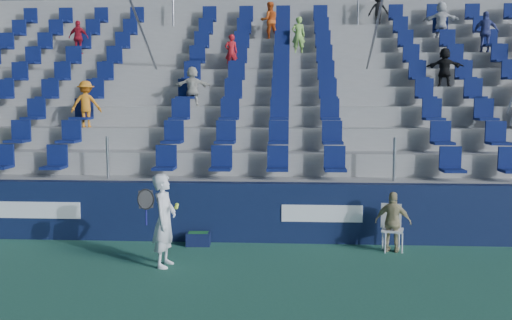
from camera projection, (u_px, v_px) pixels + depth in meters
The scene contains 7 objects.
ground at pixel (231, 293), 8.48m from camera, with size 70.00×70.00×0.00m, color #2A634D.
sponsor_wall at pixel (247, 212), 11.54m from camera, with size 24.00×0.32×1.20m.
grandstand at pixel (261, 125), 16.44m from camera, with size 24.00×8.17×6.63m.
tennis_player at pixel (164, 220), 9.77m from camera, with size 0.69×0.65×1.61m.
line_judge_chair at pixel (392, 224), 10.88m from camera, with size 0.47×0.48×0.88m.
line_judge at pixel (393, 222), 10.73m from camera, with size 0.67×0.28×1.15m, color tan.
ball_bin at pixel (198, 238), 11.25m from camera, with size 0.48×0.33×0.26m.
Camera 1 is at (0.87, -8.19, 2.86)m, focal length 40.00 mm.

